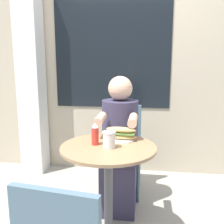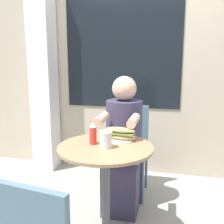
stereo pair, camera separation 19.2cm
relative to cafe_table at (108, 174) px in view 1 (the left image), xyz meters
name	(u,v)px [view 1 (the left image)]	position (x,y,z in m)	size (l,w,h in m)	color
storefront_wall	(126,52)	(0.00, 1.37, 0.86)	(8.00, 0.09, 2.80)	#B7A88E
lattice_pillar	(31,70)	(-1.07, 1.18, 0.66)	(0.26, 0.26, 2.40)	silver
cafe_table	(108,174)	(0.00, 0.00, 0.00)	(0.65, 0.65, 0.74)	#997551
diner_chair	(123,140)	(0.02, 0.85, -0.02)	(0.38, 0.38, 0.87)	slate
seated_diner	(120,152)	(0.02, 0.50, -0.01)	(0.32, 0.57, 1.18)	#38334C
sandwich_on_plate	(121,134)	(0.07, 0.15, 0.25)	(0.23, 0.19, 0.10)	white
drink_cup	(109,140)	(0.01, -0.03, 0.26)	(0.09, 0.09, 0.11)	silver
condiment_bottle	(95,134)	(-0.09, 0.02, 0.28)	(0.05, 0.05, 0.16)	red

